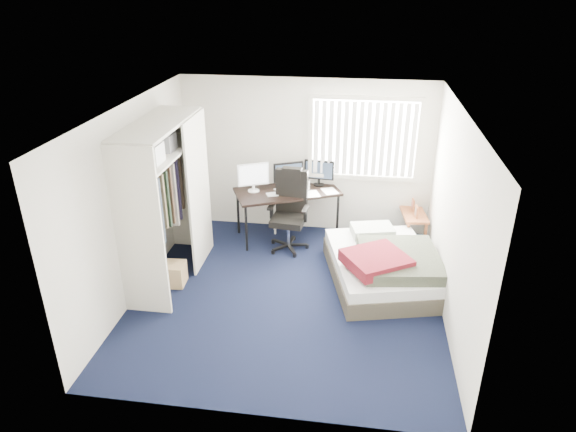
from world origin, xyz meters
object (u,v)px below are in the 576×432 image
at_px(bed, 384,265).
at_px(desk, 287,189).
at_px(office_chair, 290,218).
at_px(nightstand, 413,216).

bearing_deg(bed, desk, 141.22).
distance_m(office_chair, nightstand, 1.98).
height_order(desk, nightstand, desk).
relative_size(nightstand, bed, 0.36).
bearing_deg(office_chair, desk, 104.00).
height_order(office_chair, bed, office_chair).
relative_size(desk, office_chair, 1.41).
distance_m(nightstand, bed, 1.42).
xyz_separation_m(desk, bed, (1.53, -1.23, -0.56)).
bearing_deg(bed, office_chair, 149.33).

